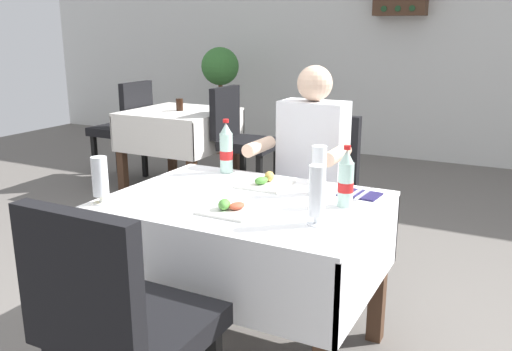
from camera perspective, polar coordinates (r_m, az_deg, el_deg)
The scene contains 19 objects.
ground_plane at distance 2.66m, azimuth -1.03°, elevation -17.52°, with size 11.00×11.00×0.00m, color #66605B.
back_wall at distance 6.37m, azimuth 18.23°, elevation 14.23°, with size 11.00×0.12×2.84m, color silver.
main_dining_table at distance 2.38m, azimuth -1.11°, elevation -6.40°, with size 1.14×0.84×0.73m.
chair_far_diner_seat at distance 3.08m, azimuth 6.08°, elevation -1.59°, with size 0.44×0.50×0.97m.
chair_near_camera_side at distance 1.78m, azimuth -14.04°, elevation -14.95°, with size 0.44×0.50×0.97m.
seated_diner_far at distance 2.94m, azimuth 5.60°, elevation 0.77°, with size 0.50×0.46×1.26m.
plate_near_camera at distance 2.16m, azimuth -2.71°, elevation -3.46°, with size 0.22×0.22×0.05m.
plate_far_diner at distance 2.52m, azimuth 0.94°, elevation -0.73°, with size 0.22×0.22×0.06m.
beer_glass_left at distance 2.38m, azimuth 6.67°, elevation 0.75°, with size 0.07×0.07×0.22m.
beer_glass_middle at distance 2.32m, azimuth -16.19°, elevation -0.46°, with size 0.07×0.07×0.20m.
beer_glass_right at distance 1.99m, azimuth 6.47°, elevation -1.94°, with size 0.07×0.07×0.23m.
cola_bottle_primary at distance 2.73m, azimuth -3.18°, elevation 2.80°, with size 0.07×0.07×0.28m.
cola_bottle_secondary at distance 2.22m, azimuth 9.50°, elevation -0.47°, with size 0.07×0.07×0.26m.
napkin_cutlery_set at distance 2.41m, azimuth 10.96°, elevation -1.95°, with size 0.18×0.19×0.01m.
background_dining_table at distance 5.01m, azimuth -8.08°, elevation 4.76°, with size 0.87×0.88×0.73m.
background_chair_left at distance 5.40m, azimuth -13.70°, elevation 5.28°, with size 0.50×0.44×0.97m.
background_chair_right at distance 4.67m, azimuth -1.58°, elevation 4.22°, with size 0.50×0.44×0.97m.
background_table_tumbler at distance 4.96m, azimuth -8.10°, elevation 7.45°, with size 0.06×0.06×0.11m, color black.
potted_plant_corner at distance 6.51m, azimuth -3.79°, elevation 9.62°, with size 0.44×0.44×1.25m.
Camera 1 is at (1.07, -1.97, 1.43)m, focal length 37.74 mm.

